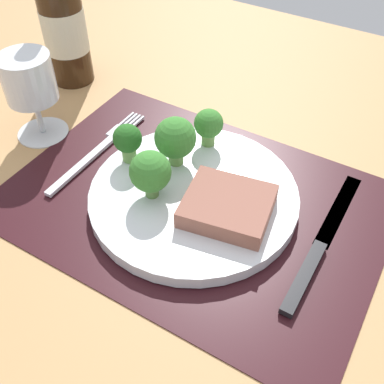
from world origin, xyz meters
TOP-DOWN VIEW (x-y plane):
  - ground_plane at (0.00, 0.00)cm, footprint 140.00×110.00cm
  - placemat at (0.00, 0.00)cm, footprint 44.66×31.77cm
  - plate at (0.00, 0.00)cm, footprint 24.98×24.98cm
  - steak at (4.99, -1.00)cm, footprint 10.89×9.95cm
  - broccoli_center at (-4.60, 3.40)cm, footprint 5.14×5.14cm
  - broccoli_near_fork at (-3.95, -2.94)cm, footprint 4.83×4.83cm
  - broccoli_front_edge at (-9.93, 0.82)cm, footprint 3.62×3.62cm
  - broccoli_near_steak at (-2.94, 8.71)cm, footprint 3.80×3.80cm
  - fork at (-15.72, 1.42)cm, footprint 2.40×19.20cm
  - knife at (15.56, 0.53)cm, footprint 1.80×23.00cm
  - wine_bottle at (-31.14, 14.18)cm, footprint 6.68×6.68cm
  - wine_glass at (-25.35, 0.85)cm, footprint 7.11×7.11cm

SIDE VIEW (x-z plane):
  - ground_plane at x=0.00cm, z-range -3.00..0.00cm
  - placemat at x=0.00cm, z-range 0.00..0.30cm
  - fork at x=-15.72cm, z-range 0.30..0.80cm
  - knife at x=15.56cm, z-range 0.20..1.00cm
  - plate at x=0.00cm, z-range 0.30..1.90cm
  - steak at x=4.99cm, z-range 1.90..4.11cm
  - broccoli_near_steak at x=-2.94cm, z-range 2.37..7.53cm
  - broccoli_front_edge at x=-9.93cm, z-range 2.42..7.63cm
  - broccoli_near_fork at x=-3.95cm, z-range 2.44..8.54cm
  - broccoli_center at x=-4.60cm, z-range 2.43..8.90cm
  - wine_glass at x=-25.35cm, z-range 2.00..13.97cm
  - wine_bottle at x=-31.14cm, z-range -3.63..23.27cm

